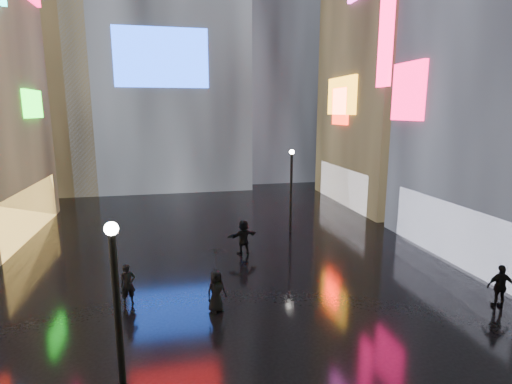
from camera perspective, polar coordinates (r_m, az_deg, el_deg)
name	(u,v)px	position (r m, az deg, el deg)	size (l,w,h in m)	color
ground	(224,255)	(21.46, -4.53, -8.95)	(140.00, 140.00, 0.00)	black
building_right_far	(407,26)	(35.81, 20.80, 21.24)	(10.28, 12.00, 28.00)	black
tower_flank_right	(271,24)	(48.33, 2.16, 22.85)	(12.00, 12.00, 34.00)	black
tower_flank_left	(40,50)	(43.83, -28.52, 17.39)	(10.00, 10.00, 26.00)	black
lamp_near	(118,320)	(9.76, -19.09, -16.90)	(0.30, 0.30, 5.20)	black
lamp_far	(291,186)	(24.69, 5.05, 0.85)	(0.30, 0.30, 5.20)	black
pedestrian_3	(500,286)	(18.36, 31.55, -11.42)	(1.01, 0.42, 1.73)	black
pedestrian_4	(216,291)	(15.61, -5.70, -13.89)	(0.79, 0.52, 1.62)	black
pedestrian_5	(243,237)	(21.29, -1.80, -6.46)	(1.71, 0.55, 1.85)	black
pedestrian_6	(128,285)	(16.79, -17.83, -12.48)	(0.60, 0.39, 1.64)	black
umbrella_2	(216,260)	(15.11, -5.80, -9.59)	(0.97, 0.99, 0.89)	black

